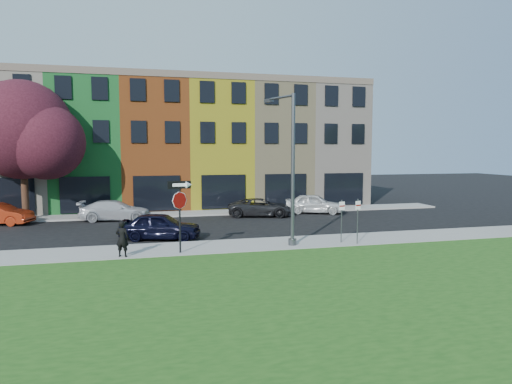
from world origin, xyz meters
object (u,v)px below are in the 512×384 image
object	(u,v)px
man	(122,239)
street_lamp	(290,169)
sedan_near	(160,226)
stop_sign	(180,202)

from	to	relation	value
man	street_lamp	xyz separation A→B (m)	(7.79, 0.70, 2.86)
man	sedan_near	distance (m)	4.43
sedan_near	street_lamp	xyz separation A→B (m)	(6.01, -3.35, 3.05)
man	street_lamp	bearing A→B (deg)	-153.23
sedan_near	stop_sign	bearing A→B (deg)	-154.32
man	street_lamp	world-z (taller)	street_lamp
stop_sign	man	bearing A→B (deg)	172.05
stop_sign	sedan_near	distance (m)	4.32
street_lamp	stop_sign	bearing A→B (deg)	168.64
stop_sign	street_lamp	world-z (taller)	street_lamp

